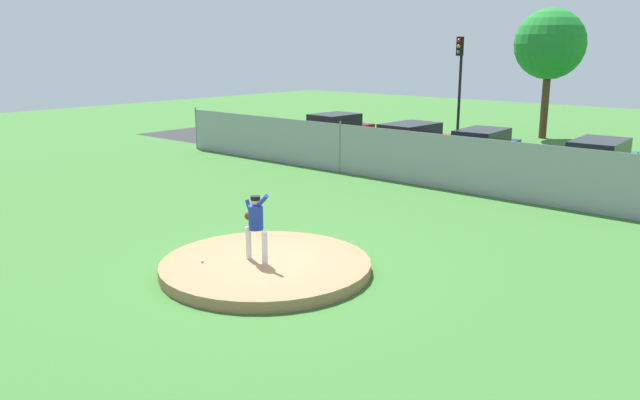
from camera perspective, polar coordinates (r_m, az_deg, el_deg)
ground_plane at (r=18.71m, az=8.40°, el=-1.61°), size 80.00×80.00×0.00m
asphalt_strip at (r=26.11m, az=18.57°, el=2.17°), size 44.00×7.00×0.01m
pitchers_mound at (r=14.20m, az=-4.90°, el=-5.96°), size 4.68×4.68×0.25m
pitcher_youth at (r=13.90m, az=-5.82°, el=-1.92°), size 0.80×0.32×1.58m
baseball at (r=14.23m, az=-10.56°, el=-5.42°), size 0.07×0.07×0.07m
chainlink_fence at (r=21.90m, az=14.17°, el=2.93°), size 30.26×0.07×2.02m
parked_car_burgundy at (r=31.71m, az=1.31°, el=6.22°), size 2.07×4.20×1.64m
parked_car_red at (r=28.19m, az=8.06°, el=5.15°), size 2.09×4.70×1.62m
parked_car_teal at (r=24.88m, az=23.72°, el=3.04°), size 1.99×4.75×1.65m
parked_car_navy at (r=26.61m, az=14.29°, el=4.38°), size 1.98×4.48×1.63m
traffic_cone_orange at (r=29.46m, az=3.97°, el=4.59°), size 0.40×0.40×0.55m
traffic_light_near at (r=32.17m, az=12.46°, el=11.10°), size 0.28×0.46×5.35m
tree_leaning_west at (r=36.61m, az=19.99°, el=13.01°), size 3.71×3.71×6.87m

